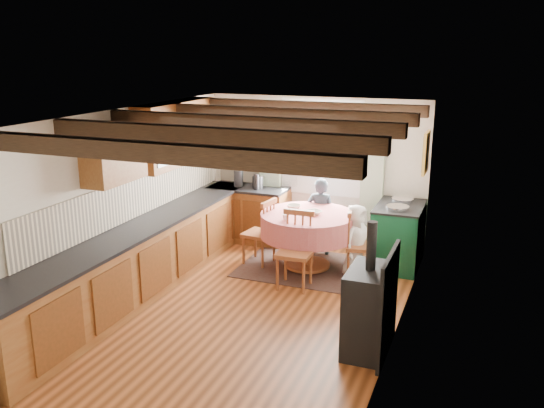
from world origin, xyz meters
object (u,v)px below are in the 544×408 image
at_px(chair_near, 295,251).
at_px(cast_iron_stove, 369,288).
at_px(child_right, 356,241).
at_px(child_far, 320,216).
at_px(chair_left, 259,231).
at_px(aga_range, 398,235).
at_px(dining_table, 308,241).
at_px(cup, 286,217).
at_px(chair_right, 361,244).

bearing_deg(chair_near, cast_iron_stove, -46.97).
xyz_separation_m(chair_near, child_right, (0.67, 0.71, -0.00)).
bearing_deg(child_far, child_right, 132.54).
relative_size(chair_left, aga_range, 0.97).
bearing_deg(aga_range, child_far, 176.76).
bearing_deg(dining_table, aga_range, 25.84).
relative_size(aga_range, cast_iron_stove, 0.71).
bearing_deg(child_right, aga_range, -22.77).
bearing_deg(dining_table, cup, -115.45).
bearing_deg(dining_table, child_right, -2.24).
height_order(chair_near, chair_left, chair_near).
xyz_separation_m(dining_table, cup, (-0.20, -0.42, 0.46)).
distance_m(aga_range, cast_iron_stove, 2.64).
xyz_separation_m(chair_left, child_right, (1.46, 0.04, 0.02)).
bearing_deg(cup, aga_range, 35.48).
bearing_deg(dining_table, cast_iron_stove, -57.16).
xyz_separation_m(dining_table, chair_left, (-0.75, -0.07, 0.08)).
relative_size(child_far, cup, 12.99).
bearing_deg(aga_range, chair_left, -161.48).
xyz_separation_m(dining_table, cast_iron_stove, (1.32, -2.04, 0.30)).
bearing_deg(aga_range, cup, -144.52).
bearing_deg(child_right, chair_left, 107.69).
distance_m(cast_iron_stove, child_far, 3.01).
height_order(aga_range, cup, aga_range).
bearing_deg(chair_right, chair_near, 121.62).
xyz_separation_m(chair_left, chair_right, (1.54, 0.02, -0.01)).
relative_size(chair_left, child_right, 0.96).
distance_m(child_far, child_right, 1.00).
height_order(chair_right, child_far, child_far).
bearing_deg(child_right, chair_right, -90.01).
distance_m(chair_left, child_far, 1.04).
bearing_deg(chair_left, chair_near, 57.76).
xyz_separation_m(chair_near, chair_left, (-0.79, 0.67, -0.02)).
distance_m(dining_table, cast_iron_stove, 2.45).
bearing_deg(dining_table, chair_left, -174.68).
bearing_deg(child_right, chair_near, 152.90).
height_order(dining_table, child_far, child_far).
bearing_deg(child_right, cast_iron_stove, -147.25).
bearing_deg(cup, chair_left, 147.54).
bearing_deg(child_far, chair_left, 40.32).
distance_m(dining_table, chair_near, 0.75).
bearing_deg(aga_range, dining_table, -154.16).
distance_m(chair_near, child_far, 1.40).
bearing_deg(cup, chair_right, 20.20).
relative_size(cast_iron_stove, child_far, 1.18).
bearing_deg(cast_iron_stove, dining_table, 122.84).
height_order(chair_near, child_far, child_far).
height_order(cast_iron_stove, cup, cast_iron_stove).
height_order(child_far, cup, child_far).
xyz_separation_m(aga_range, child_far, (-1.22, 0.07, 0.14)).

